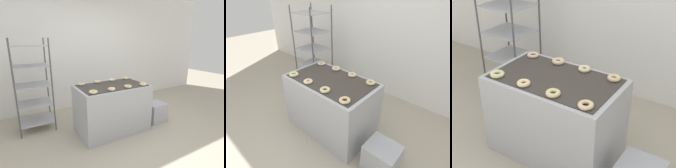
% 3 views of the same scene
% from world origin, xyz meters
% --- Properties ---
extents(ground_plane, '(14.00, 14.00, 0.00)m').
position_xyz_m(ground_plane, '(0.00, 0.00, 0.00)').
color(ground_plane, '#B2A893').
extents(wall_back, '(8.00, 0.05, 2.80)m').
position_xyz_m(wall_back, '(0.00, 2.12, 1.40)').
color(wall_back, white).
rests_on(wall_back, ground_plane).
extents(fryer_machine, '(1.24, 0.74, 0.86)m').
position_xyz_m(fryer_machine, '(0.00, 0.62, 0.43)').
color(fryer_machine, '#A8AAB2').
rests_on(fryer_machine, ground_plane).
extents(baking_rack_cart, '(0.60, 0.53, 1.67)m').
position_xyz_m(baking_rack_cart, '(-1.21, 1.36, 0.85)').
color(baking_rack_cart, '#4C4C51').
rests_on(baking_rack_cart, ground_plane).
extents(glaze_bin, '(0.38, 0.33, 0.38)m').
position_xyz_m(glaze_bin, '(0.95, 0.49, 0.19)').
color(glaze_bin, '#A8AAB2').
rests_on(glaze_bin, ground_plane).
extents(donut_near_left, '(0.13, 0.13, 0.04)m').
position_xyz_m(donut_near_left, '(-0.47, 0.36, 0.88)').
color(donut_near_left, beige).
rests_on(donut_near_left, fryer_machine).
extents(donut_near_midleft, '(0.12, 0.12, 0.04)m').
position_xyz_m(donut_near_midleft, '(-0.16, 0.36, 0.88)').
color(donut_near_midleft, beige).
rests_on(donut_near_midleft, fryer_machine).
extents(donut_near_midright, '(0.13, 0.13, 0.04)m').
position_xyz_m(donut_near_midright, '(0.16, 0.36, 0.88)').
color(donut_near_midright, beige).
rests_on(donut_near_midright, fryer_machine).
extents(donut_near_right, '(0.13, 0.13, 0.04)m').
position_xyz_m(donut_near_right, '(0.48, 0.35, 0.88)').
color(donut_near_right, beige).
rests_on(donut_near_right, fryer_machine).
extents(donut_far_left, '(0.12, 0.12, 0.03)m').
position_xyz_m(donut_far_left, '(-0.47, 0.89, 0.88)').
color(donut_far_left, beige).
rests_on(donut_far_left, fryer_machine).
extents(donut_far_midleft, '(0.13, 0.13, 0.04)m').
position_xyz_m(donut_far_midleft, '(-0.15, 0.90, 0.88)').
color(donut_far_midleft, beige).
rests_on(donut_far_midleft, fryer_machine).
extents(donut_far_midright, '(0.12, 0.12, 0.04)m').
position_xyz_m(donut_far_midright, '(0.15, 0.90, 0.88)').
color(donut_far_midright, beige).
rests_on(donut_far_midright, fryer_machine).
extents(donut_far_right, '(0.12, 0.12, 0.04)m').
position_xyz_m(donut_far_right, '(0.47, 0.88, 0.88)').
color(donut_far_right, beige).
rests_on(donut_far_right, fryer_machine).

